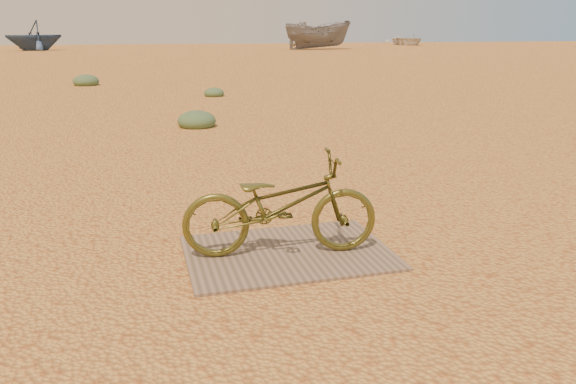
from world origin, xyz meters
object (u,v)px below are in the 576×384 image
object	(u,v)px
boat_mid_right	(318,35)
boat_far_right	(407,39)
plywood_board	(288,252)
boat_far_left	(34,35)
bicycle	(280,205)

from	to	relation	value
boat_mid_right	boat_far_right	xyz separation A→B (m)	(12.57, 9.25, -0.58)
plywood_board	boat_far_left	bearing A→B (deg)	100.24
boat_mid_right	plywood_board	bearing A→B (deg)	153.14
boat_far_left	boat_far_right	distance (m)	34.60
plywood_board	boat_far_left	size ratio (longest dim) A/B	0.36
plywood_board	boat_mid_right	bearing A→B (deg)	71.32
boat_far_left	boat_far_right	xyz separation A→B (m)	(34.13, 5.66, -0.59)
boat_mid_right	boat_far_right	distance (m)	15.62
bicycle	boat_far_left	xyz separation A→B (m)	(-7.87, 43.94, 0.72)
bicycle	boat_mid_right	distance (m)	42.61
boat_far_left	boat_mid_right	distance (m)	21.86
bicycle	boat_far_right	world-z (taller)	boat_far_right
plywood_board	boat_far_left	xyz separation A→B (m)	(-7.93, 43.92, 1.11)
plywood_board	boat_mid_right	world-z (taller)	boat_mid_right
plywood_board	bicycle	size ratio (longest dim) A/B	1.07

